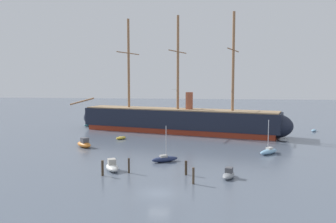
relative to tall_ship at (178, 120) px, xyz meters
name	(u,v)px	position (x,y,z in m)	size (l,w,h in m)	color
ground_plane	(159,193)	(2.37, -48.45, -3.19)	(400.00, 400.00, 0.00)	slate
tall_ship	(178,120)	(0.00, 0.00, 0.00)	(59.60, 20.93, 29.24)	maroon
motorboat_foreground_left	(112,167)	(-6.10, -38.81, -2.58)	(3.37, 4.41, 1.71)	silver
motorboat_foreground_right	(229,174)	(10.96, -40.84, -2.68)	(2.33, 3.70, 1.44)	gray
sailboat_near_centre	(165,159)	(0.95, -32.34, -2.68)	(4.65, 3.53, 5.98)	#1E284C
motorboat_mid_left	(84,144)	(-16.69, -21.75, -2.50)	(4.62, 4.65, 1.94)	orange
sailboat_mid_right	(269,151)	(18.89, -23.99, -2.66)	(4.26, 4.61, 6.30)	#7FB2D6
dinghy_alongside_bow	(121,138)	(-11.74, -11.77, -2.86)	(2.56, 2.90, 0.64)	gold
dinghy_alongside_stern	(283,140)	(24.00, -10.12, -2.85)	(2.51, 3.07, 0.67)	gray
dinghy_far_left	(89,125)	(-26.38, 8.61, -2.85)	(3.06, 1.97, 0.67)	#236670
dinghy_far_right	(314,130)	(34.86, 5.96, -2.89)	(2.15, 2.71, 0.59)	#7FB2D6
motorboat_distant_centre	(196,122)	(3.77, 16.98, -2.62)	(3.85, 1.70, 1.60)	#1E284C
mooring_piling_nearest	(102,168)	(-6.64, -41.80, -2.09)	(0.34, 0.34, 2.19)	#423323
mooring_piling_left_pair	(186,168)	(5.01, -39.92, -2.17)	(0.36, 0.36, 2.04)	#382B1E
mooring_piling_right_pair	(129,166)	(-3.29, -39.90, -2.10)	(0.28, 0.28, 2.18)	#382B1E
mooring_piling_midwater	(193,176)	(6.28, -44.21, -2.10)	(0.32, 0.32, 2.17)	#4C3D2D
seagull_in_flight	(173,90)	(1.77, -27.08, 8.56)	(1.17, 0.41, 0.13)	silver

